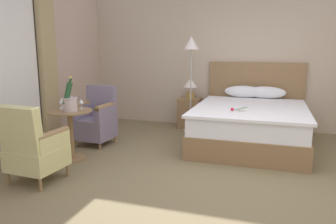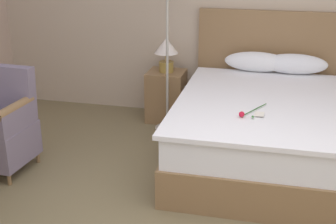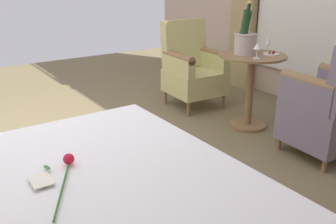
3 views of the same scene
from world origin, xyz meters
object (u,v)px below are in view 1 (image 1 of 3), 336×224
(wine_glass_near_edge, at_px, (62,101))
(armchair_by_window, at_px, (96,119))
(nightstand, at_px, (190,113))
(wine_glass_near_bucket, at_px, (81,102))
(side_table_round, at_px, (71,129))
(floor_lamp_brass, at_px, (191,55))
(bedside_lamp, at_px, (190,85))
(snack_plate, at_px, (65,108))
(armchair_facing_bed, at_px, (33,148))
(champagne_bucket, at_px, (70,102))
(bed, at_px, (251,122))

(wine_glass_near_edge, xyz_separation_m, armchair_by_window, (0.09, 0.77, -0.42))
(nightstand, distance_m, wine_glass_near_bucket, 2.52)
(side_table_round, bearing_deg, armchair_by_window, 94.57)
(floor_lamp_brass, height_order, side_table_round, floor_lamp_brass)
(bedside_lamp, height_order, snack_plate, bedside_lamp)
(snack_plate, distance_m, armchair_facing_bed, 1.00)
(side_table_round, relative_size, wine_glass_near_bucket, 5.06)
(champagne_bucket, xyz_separation_m, snack_plate, (-0.19, 0.16, -0.13))
(side_table_round, bearing_deg, wine_glass_near_bucket, 54.50)
(champagne_bucket, relative_size, wine_glass_near_edge, 2.98)
(bed, distance_m, armchair_facing_bed, 3.35)
(side_table_round, distance_m, snack_plate, 0.33)
(side_table_round, relative_size, armchair_by_window, 0.75)
(snack_plate, bearing_deg, bed, 30.87)
(champagne_bucket, xyz_separation_m, wine_glass_near_edge, (-0.20, 0.10, -0.02))
(champagne_bucket, bearing_deg, wine_glass_near_edge, 153.93)
(nightstand, distance_m, armchair_by_window, 1.98)
(armchair_facing_bed, bearing_deg, snack_plate, 101.87)
(wine_glass_near_bucket, relative_size, armchair_by_window, 0.15)
(wine_glass_near_bucket, height_order, snack_plate, wine_glass_near_bucket)
(wine_glass_near_bucket, xyz_separation_m, armchair_by_window, (-0.16, 0.67, -0.41))
(floor_lamp_brass, bearing_deg, bed, -22.53)
(bedside_lamp, relative_size, floor_lamp_brass, 0.22)
(wine_glass_near_bucket, distance_m, snack_plate, 0.26)
(champagne_bucket, xyz_separation_m, armchair_by_window, (-0.11, 0.87, -0.44))
(nightstand, relative_size, champagne_bucket, 1.25)
(armchair_by_window, bearing_deg, nightstand, 52.57)
(floor_lamp_brass, relative_size, wine_glass_near_edge, 11.11)
(wine_glass_near_bucket, bearing_deg, champagne_bucket, -103.90)
(bedside_lamp, relative_size, wine_glass_near_bucket, 2.80)
(floor_lamp_brass, bearing_deg, armchair_facing_bed, -111.92)
(nightstand, bearing_deg, wine_glass_near_bucket, -114.86)
(champagne_bucket, bearing_deg, nightstand, 65.99)
(wine_glass_near_bucket, bearing_deg, armchair_by_window, 103.80)
(bedside_lamp, distance_m, armchair_facing_bed, 3.42)
(bed, bearing_deg, wine_glass_near_bucket, -147.25)
(bedside_lamp, distance_m, wine_glass_near_edge, 2.67)
(wine_glass_near_edge, bearing_deg, bedside_lamp, 61.22)
(bedside_lamp, height_order, floor_lamp_brass, floor_lamp_brass)
(floor_lamp_brass, xyz_separation_m, armchair_facing_bed, (-1.17, -2.90, -1.02))
(bed, bearing_deg, armchair_facing_bed, -133.54)
(champagne_bucket, bearing_deg, snack_plate, 139.74)
(floor_lamp_brass, distance_m, armchair_facing_bed, 3.29)
(armchair_facing_bed, bearing_deg, bed, 46.46)
(wine_glass_near_bucket, distance_m, wine_glass_near_edge, 0.27)
(side_table_round, bearing_deg, armchair_facing_bed, -86.16)
(wine_glass_near_bucket, xyz_separation_m, wine_glass_near_edge, (-0.25, -0.10, 0.01))
(bedside_lamp, relative_size, champagne_bucket, 0.83)
(nightstand, height_order, side_table_round, side_table_round)
(bed, xyz_separation_m, side_table_round, (-2.37, -1.60, 0.09))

